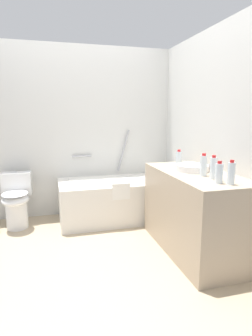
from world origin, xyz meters
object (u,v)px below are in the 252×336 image
(sink_faucet, at_px, (209,167))
(water_bottle_3, at_px, (231,173))
(water_bottle_0, at_px, (219,173))
(sink_basin, at_px, (192,168))
(toilet, at_px, (16,200))
(drinking_glass_1, at_px, (179,161))
(water_bottle_1, at_px, (179,158))
(bathtub, at_px, (118,198))
(drinking_glass_0, at_px, (218,176))
(water_bottle_4, at_px, (204,165))
(water_bottle_2, at_px, (213,168))

(sink_faucet, xyz_separation_m, water_bottle_3, (-0.16, -0.60, 0.07))
(sink_faucet, bearing_deg, water_bottle_0, -113.59)
(sink_basin, bearing_deg, toilet, 149.81)
(toilet, relative_size, drinking_glass_1, 7.75)
(sink_basin, xyz_separation_m, water_bottle_3, (0.03, -0.60, 0.06))
(drinking_glass_1, bearing_deg, water_bottle_1, -117.60)
(bathtub, height_order, water_bottle_3, bathtub)
(bathtub, height_order, toilet, bathtub)
(bathtub, height_order, water_bottle_1, bathtub)
(drinking_glass_0, distance_m, drinking_glass_1, 0.86)
(toilet, distance_m, sink_faucet, 2.34)
(water_bottle_1, relative_size, water_bottle_3, 0.90)
(toilet, bearing_deg, drinking_glass_0, 51.23)
(sink_basin, xyz_separation_m, water_bottle_4, (-0.02, -0.24, 0.07))
(sink_basin, relative_size, water_bottle_2, 1.54)
(sink_faucet, relative_size, water_bottle_2, 0.71)
(water_bottle_0, height_order, drinking_glass_1, water_bottle_0)
(toilet, relative_size, water_bottle_1, 3.70)
(water_bottle_1, xyz_separation_m, water_bottle_4, (-0.01, -0.54, 0.01))
(drinking_glass_1, bearing_deg, water_bottle_3, -90.50)
(toilet, bearing_deg, bathtub, 89.13)
(water_bottle_0, bearing_deg, drinking_glass_1, 85.04)
(bathtub, bearing_deg, sink_faucet, -54.15)
(toilet, height_order, water_bottle_3, water_bottle_3)
(water_bottle_2, relative_size, drinking_glass_0, 2.37)
(water_bottle_1, bearing_deg, water_bottle_4, -90.58)
(sink_faucet, xyz_separation_m, water_bottle_4, (-0.21, -0.24, 0.07))
(bathtub, distance_m, water_bottle_3, 1.83)
(water_bottle_4, bearing_deg, water_bottle_0, -95.54)
(toilet, relative_size, sink_faucet, 4.50)
(drinking_glass_1, bearing_deg, water_bottle_0, -94.96)
(water_bottle_2, relative_size, water_bottle_3, 1.04)
(sink_faucet, height_order, water_bottle_2, water_bottle_2)
(toilet, xyz_separation_m, sink_faucet, (2.02, -1.07, 0.51))
(water_bottle_1, distance_m, drinking_glass_1, 0.11)
(sink_basin, bearing_deg, bathtub, 118.16)
(bathtub, relative_size, drinking_glass_1, 17.48)
(sink_basin, bearing_deg, water_bottle_3, -87.42)
(water_bottle_0, relative_size, drinking_glass_1, 2.15)
(toilet, relative_size, drinking_glass_0, 7.54)
(water_bottle_0, xyz_separation_m, water_bottle_3, (0.07, -0.06, 0.01))
(toilet, height_order, sink_faucet, sink_faucet)
(toilet, distance_m, drinking_glass_0, 2.44)
(water_bottle_2, relative_size, water_bottle_4, 1.01)
(sink_faucet, xyz_separation_m, drinking_glass_0, (-0.19, -0.47, 0.02))
(water_bottle_0, bearing_deg, water_bottle_4, 84.46)
(water_bottle_0, xyz_separation_m, water_bottle_2, (0.05, 0.16, 0.01))
(water_bottle_1, height_order, drinking_glass_0, water_bottle_1)
(sink_basin, height_order, drinking_glass_0, drinking_glass_0)
(water_bottle_2, xyz_separation_m, water_bottle_3, (0.03, -0.22, -0.00))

